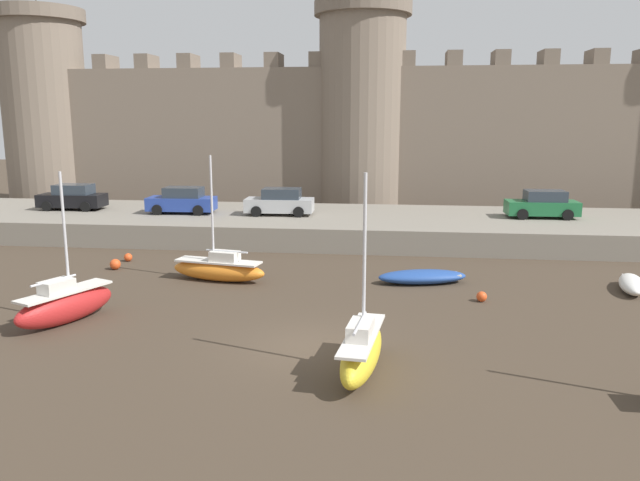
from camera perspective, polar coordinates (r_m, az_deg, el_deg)
ground_plane at (r=20.20m, az=-1.05°, el=-9.69°), size 160.00×160.00×0.00m
quay_road at (r=37.93m, az=2.79°, el=1.33°), size 63.23×10.00×1.33m
castle at (r=48.55m, az=3.82°, el=10.82°), size 58.46×7.23×18.50m
sailboat_foreground_centre at (r=23.99m, az=-22.27°, el=-5.40°), size 2.55×4.09×5.37m
sailboat_midflat_left at (r=18.04m, az=3.84°, el=-9.99°), size 1.43×4.35×5.73m
rowboat_foreground_left at (r=27.80m, az=9.34°, el=-3.25°), size 4.11×2.14×0.60m
sailboat_near_channel_right at (r=28.17m, az=-9.23°, el=-2.54°), size 4.56×1.95×5.58m
rowboat_foreground_right at (r=29.26m, az=26.62°, el=-3.55°), size 1.62×3.07×0.64m
mooring_buoy_near_channel at (r=33.03m, az=-17.14°, el=-1.48°), size 0.42×0.42×0.42m
mooring_buoy_near_shore at (r=25.62m, az=14.56°, el=-4.99°), size 0.41×0.41×0.41m
mooring_buoy_off_centre at (r=31.46m, az=-18.21°, el=-2.08°), size 0.51×0.51×0.51m
car_quay_centre_west at (r=39.39m, az=-12.49°, el=3.57°), size 4.15×1.97×1.62m
car_quay_east at (r=37.90m, az=-3.68°, el=3.52°), size 4.15×1.97×1.62m
car_quay_west at (r=43.07m, az=-21.68°, el=3.68°), size 4.15×1.97×1.62m
car_quay_centre_east at (r=39.01m, az=19.68°, el=3.10°), size 4.15×1.97×1.62m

